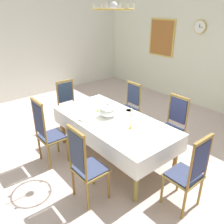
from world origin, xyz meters
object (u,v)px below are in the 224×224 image
at_px(bowl_near_right, 84,119).
at_px(candlestick_west, 98,105).
at_px(framed_painting, 162,38).
at_px(chair_north_a, 129,106).
at_px(dining_table, 113,123).
at_px(chair_south_b, 86,165).
at_px(chair_head_east, 189,172).
at_px(chandelier, 113,8).
at_px(spoon_primary, 126,109).
at_px(chair_north_b, 172,125).
at_px(candlestick_east, 131,121).
at_px(chair_head_west, 69,104).
at_px(soup_tureen, 108,110).
at_px(bowl_near_left, 129,111).
at_px(chair_south_a, 48,132).
at_px(spoon_secondary, 82,117).
at_px(mounted_clock, 200,27).

bearing_deg(bowl_near_right, candlestick_west, 108.52).
bearing_deg(framed_painting, chair_north_a, -63.39).
bearing_deg(bowl_near_right, dining_table, 52.80).
distance_m(chair_south_b, chair_head_east, 1.38).
bearing_deg(chandelier, spoon_primary, 109.66).
distance_m(chair_north_b, bowl_near_right, 1.62).
relative_size(chair_head_east, spoon_primary, 6.58).
distance_m(chair_north_a, spoon_primary, 0.69).
relative_size(chair_north_a, candlestick_east, 3.01).
xyz_separation_m(chair_north_a, chair_head_west, (-0.94, -0.95, 0.00)).
bearing_deg(spoon_primary, chair_north_a, 122.33).
height_order(chair_head_east, framed_painting, framed_painting).
xyz_separation_m(soup_tureen, framed_painting, (-1.68, 3.40, 0.80)).
xyz_separation_m(soup_tureen, candlestick_east, (0.59, 0.00, 0.03)).
bearing_deg(bowl_near_left, framed_painting, 120.83).
bearing_deg(dining_table, chair_south_a, -121.87).
bearing_deg(spoon_secondary, candlestick_east, 18.04).
height_order(chair_south_b, framed_painting, framed_painting).
relative_size(chair_south_b, candlestick_west, 3.76).
height_order(bowl_near_left, spoon_primary, bowl_near_left).
bearing_deg(spoon_primary, mounted_clock, 89.81).
xyz_separation_m(chair_north_b, chandelier, (-0.56, -0.96, 1.97)).
bearing_deg(bowl_near_left, soup_tureen, -102.00).
xyz_separation_m(chair_head_east, soup_tureen, (-1.69, 0.00, 0.30)).
relative_size(chair_north_b, soup_tureen, 3.57).
distance_m(spoon_primary, chandelier, 1.83).
xyz_separation_m(spoon_primary, framed_painting, (-1.66, 2.94, 0.91)).
height_order(chair_north_b, bowl_near_right, chair_north_b).
distance_m(chair_north_b, bowl_near_left, 0.83).
distance_m(soup_tureen, candlestick_west, 0.29).
xyz_separation_m(chair_south_b, candlestick_east, (-0.12, 0.96, 0.32)).
relative_size(dining_table, mounted_clock, 6.86).
distance_m(dining_table, chair_head_east, 1.55).
relative_size(chair_north_a, chandelier, 1.63).
height_order(chair_head_west, candlestick_west, candlestick_west).
relative_size(candlestick_west, chandelier, 0.48).
bearing_deg(chandelier, mounted_clock, 100.47).
distance_m(candlestick_west, spoon_primary, 0.55).
distance_m(chair_south_a, bowl_near_left, 1.51).
height_order(chair_south_b, candlestick_east, chair_south_b).
distance_m(candlestick_west, chandelier, 1.70).
xyz_separation_m(chair_south_b, chair_head_west, (-2.10, 0.96, -0.04)).
bearing_deg(chandelier, candlestick_east, 0.00).
bearing_deg(bowl_near_right, mounted_clock, 94.88).
distance_m(chair_north_a, bowl_near_right, 1.40).
bearing_deg(candlestick_west, chair_north_a, 99.65).
distance_m(dining_table, bowl_near_left, 0.45).
height_order(dining_table, chair_head_east, chair_head_east).
height_order(chair_north_a, bowl_near_right, chair_north_a).
height_order(soup_tureen, chandelier, chandelier).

